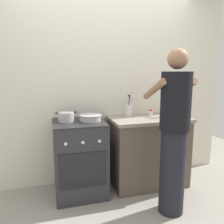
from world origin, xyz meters
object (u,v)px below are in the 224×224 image
stove_range (80,158)px  spice_bottle (151,113)px  utensil_crock (129,109)px  person (174,134)px  oil_bottle (165,110)px  mixing_bowl (90,117)px  pot (66,117)px

stove_range → spice_bottle: 1.07m
utensil_crock → spice_bottle: (0.25, -0.14, -0.04)m
spice_bottle → person: size_ratio=0.06×
stove_range → person: 1.16m
stove_range → oil_bottle: (1.11, -0.03, 0.55)m
person → oil_bottle: bearing=69.3°
mixing_bowl → oil_bottle: oil_bottle is taller
pot → utensil_crock: 0.85m
spice_bottle → oil_bottle: oil_bottle is taller
pot → utensil_crock: (0.83, 0.14, 0.03)m
utensil_crock → spice_bottle: size_ratio=3.48×
utensil_crock → person: size_ratio=0.19×
pot → utensil_crock: utensil_crock is taller
mixing_bowl → person: 0.98m
mixing_bowl → spice_bottle: bearing=2.8°
spice_bottle → person: bearing=-95.3°
stove_range → oil_bottle: bearing=-1.8°
utensil_crock → spice_bottle: bearing=-28.9°
spice_bottle → stove_range: bearing=-177.5°
pot → utensil_crock: size_ratio=0.76×
utensil_crock → person: bearing=-77.3°
utensil_crock → oil_bottle: (0.41, -0.21, 0.01)m
pot → oil_bottle: 1.25m
spice_bottle → oil_bottle: 0.19m
utensil_crock → person: person is taller
oil_bottle → mixing_bowl: bearing=177.8°
oil_bottle → spice_bottle: bearing=155.4°
spice_bottle → person: 0.69m
pot → oil_bottle: oil_bottle is taller
stove_range → pot: size_ratio=3.58×
mixing_bowl → oil_bottle: size_ratio=1.17×
oil_bottle → stove_range: bearing=178.2°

